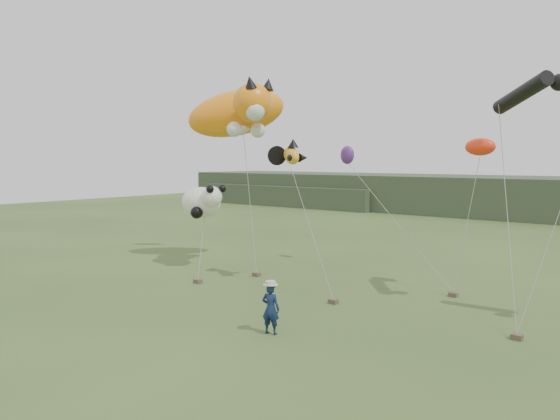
% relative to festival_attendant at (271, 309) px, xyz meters
% --- Properties ---
extents(ground, '(120.00, 120.00, 0.00)m').
position_rel_festival_attendant_xyz_m(ground, '(-0.83, -0.05, -0.85)').
color(ground, '#385123').
rests_on(ground, ground).
extents(headland, '(90.00, 13.00, 4.00)m').
position_rel_festival_attendant_xyz_m(headland, '(-3.94, 44.64, 1.07)').
color(headland, '#2D3D28').
rests_on(headland, ground).
extents(festival_attendant, '(0.71, 0.56, 1.71)m').
position_rel_festival_attendant_xyz_m(festival_attendant, '(0.00, 0.00, 0.00)').
color(festival_attendant, '#122143').
rests_on(festival_attendant, ground).
extents(sandbag_anchors, '(14.40, 5.36, 0.18)m').
position_rel_festival_attendant_xyz_m(sandbag_anchors, '(-0.96, 5.55, -0.76)').
color(sandbag_anchors, brown).
rests_on(sandbag_anchors, ground).
extents(cat_kite, '(7.29, 5.63, 3.54)m').
position_rel_festival_attendant_xyz_m(cat_kite, '(-9.38, 8.55, 7.56)').
color(cat_kite, orange).
rests_on(cat_kite, ground).
extents(fish_kite, '(2.59, 1.68, 1.31)m').
position_rel_festival_attendant_xyz_m(fish_kite, '(-4.32, 6.26, 5.16)').
color(fish_kite, gold).
rests_on(fish_kite, ground).
extents(panda_kite, '(2.94, 1.90, 1.83)m').
position_rel_festival_attendant_xyz_m(panda_kite, '(-10.11, 6.41, 2.69)').
color(panda_kite, white).
rests_on(panda_kite, ground).
extents(misc_kites, '(8.91, 2.62, 1.18)m').
position_rel_festival_attendant_xyz_m(misc_kites, '(0.44, 10.68, 5.38)').
color(misc_kites, '#FF3213').
rests_on(misc_kites, ground).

